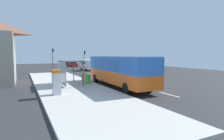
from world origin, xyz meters
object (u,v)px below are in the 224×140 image
at_px(sedan_far, 73,64).
at_px(traffic_light_near_side, 85,56).
at_px(ticket_machine, 56,82).
at_px(bus, 118,69).
at_px(recycling_bin_green, 88,79).
at_px(traffic_light_far_side, 53,55).
at_px(bus_shelter, 67,66).
at_px(recycling_bin_yellow, 86,78).
at_px(recycling_bin_red, 84,78).
at_px(sedan_near, 67,63).
at_px(white_van, 88,64).

relative_size(sedan_far, traffic_light_near_side, 0.98).
relative_size(sedan_far, ticket_machine, 2.30).
bearing_deg(sedan_far, bus, -96.54).
distance_m(recycling_bin_green, traffic_light_far_side, 32.74).
bearing_deg(bus_shelter, recycling_bin_yellow, 15.44).
bearing_deg(sedan_far, recycling_bin_red, -101.78).
height_order(sedan_near, traffic_light_near_side, traffic_light_near_side).
height_order(recycling_bin_red, bus_shelter, bus_shelter).
bearing_deg(bus, white_van, 79.67).
height_order(recycling_bin_green, traffic_light_far_side, traffic_light_far_side).
height_order(ticket_machine, bus_shelter, bus_shelter).
distance_m(recycling_bin_yellow, bus_shelter, 2.71).
distance_m(white_van, bus_shelter, 20.83).
distance_m(white_van, sedan_near, 21.29).
height_order(ticket_machine, recycling_bin_red, ticket_machine).
xyz_separation_m(traffic_light_near_side, traffic_light_far_side, (-8.61, 0.80, 0.32)).
bearing_deg(recycling_bin_yellow, bus, -51.52).
relative_size(recycling_bin_yellow, recycling_bin_red, 1.00).
relative_size(recycling_bin_red, traffic_light_far_side, 0.19).
height_order(traffic_light_far_side, bus_shelter, traffic_light_far_side).
relative_size(recycling_bin_yellow, traffic_light_far_side, 0.19).
bearing_deg(traffic_light_far_side, recycling_bin_yellow, -91.97).
relative_size(traffic_light_near_side, traffic_light_far_side, 0.90).
relative_size(sedan_far, traffic_light_far_side, 0.88).
height_order(sedan_far, recycling_bin_green, sedan_far).
bearing_deg(traffic_light_near_side, sedan_far, 166.59).
relative_size(ticket_machine, bus_shelter, 0.48).
relative_size(white_van, sedan_far, 1.18).
xyz_separation_m(recycling_bin_red, traffic_light_near_side, (9.70, 30.41, 2.40)).
distance_m(white_van, recycling_bin_green, 20.10).
distance_m(sedan_near, traffic_light_near_side, 9.37).
xyz_separation_m(recycling_bin_green, recycling_bin_yellow, (0.00, 0.70, 0.00)).
bearing_deg(recycling_bin_green, recycling_bin_red, 90.00).
bearing_deg(recycling_bin_yellow, traffic_light_near_side, 72.68).
height_order(recycling_bin_yellow, traffic_light_near_side, traffic_light_near_side).
relative_size(bus, sedan_far, 2.48).
bearing_deg(ticket_machine, sedan_far, 74.10).
bearing_deg(recycling_bin_yellow, sedan_far, 78.47).
bearing_deg(ticket_machine, bus, 17.15).
bearing_deg(white_van, recycling_bin_yellow, -109.24).
distance_m(recycling_bin_green, recycling_bin_red, 1.40).
distance_m(bus, bus_shelter, 5.34).
relative_size(sedan_near, bus_shelter, 1.10).
relative_size(bus, white_van, 2.10).
bearing_deg(recycling_bin_green, bus_shelter, 177.70).
height_order(bus, sedan_near, bus).
xyz_separation_m(sedan_far, recycling_bin_red, (-6.50, -31.18, -0.14)).
distance_m(sedan_far, traffic_light_near_side, 4.00).
xyz_separation_m(bus, bus_shelter, (-4.70, 2.52, 0.25)).
height_order(sedan_near, recycling_bin_green, sedan_near).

